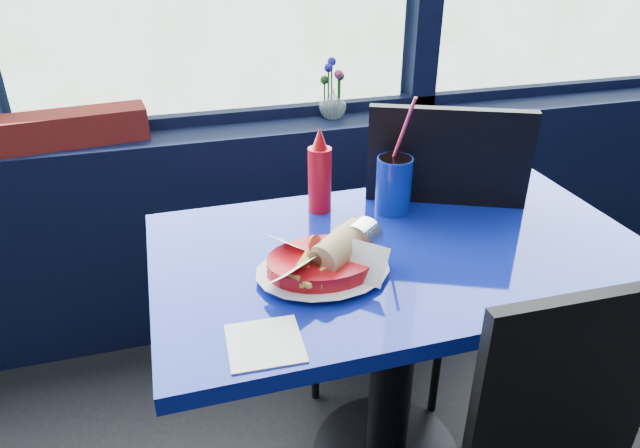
{
  "coord_description": "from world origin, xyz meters",
  "views": [
    {
      "loc": [
        -0.23,
        0.9,
        1.46
      ],
      "look_at": [
        0.09,
        1.98,
        0.86
      ],
      "focal_mm": 32.0,
      "sensor_mm": 36.0,
      "label": 1
    }
  ],
  "objects_px": {
    "flower_vase": "(333,100)",
    "food_basket": "(325,261)",
    "planter_box": "(63,129)",
    "chair_near_back": "(405,234)",
    "near_table": "(397,307)",
    "ketchup_bottle": "(320,175)",
    "soda_cup": "(394,183)"
  },
  "relations": [
    {
      "from": "flower_vase",
      "to": "food_basket",
      "type": "height_order",
      "value": "flower_vase"
    },
    {
      "from": "planter_box",
      "to": "food_basket",
      "type": "relative_size",
      "value": 1.68
    },
    {
      "from": "chair_near_back",
      "to": "near_table",
      "type": "bearing_deg",
      "value": 87.46
    },
    {
      "from": "flower_vase",
      "to": "chair_near_back",
      "type": "bearing_deg",
      "value": -83.2
    },
    {
      "from": "food_basket",
      "to": "ketchup_bottle",
      "type": "bearing_deg",
      "value": 61.21
    },
    {
      "from": "near_table",
      "to": "planter_box",
      "type": "distance_m",
      "value": 1.23
    },
    {
      "from": "near_table",
      "to": "planter_box",
      "type": "relative_size",
      "value": 2.28
    },
    {
      "from": "planter_box",
      "to": "ketchup_bottle",
      "type": "height_order",
      "value": "ketchup_bottle"
    },
    {
      "from": "flower_vase",
      "to": "food_basket",
      "type": "relative_size",
      "value": 0.7
    },
    {
      "from": "ketchup_bottle",
      "to": "near_table",
      "type": "bearing_deg",
      "value": -61.26
    },
    {
      "from": "food_basket",
      "to": "ketchup_bottle",
      "type": "height_order",
      "value": "ketchup_bottle"
    },
    {
      "from": "food_basket",
      "to": "ketchup_bottle",
      "type": "relative_size",
      "value": 1.32
    },
    {
      "from": "flower_vase",
      "to": "soda_cup",
      "type": "relative_size",
      "value": 0.67
    },
    {
      "from": "chair_near_back",
      "to": "flower_vase",
      "type": "distance_m",
      "value": 0.63
    },
    {
      "from": "planter_box",
      "to": "ketchup_bottle",
      "type": "relative_size",
      "value": 2.22
    },
    {
      "from": "chair_near_back",
      "to": "flower_vase",
      "type": "xyz_separation_m",
      "value": [
        -0.07,
        0.56,
        0.28
      ]
    },
    {
      "from": "flower_vase",
      "to": "soda_cup",
      "type": "height_order",
      "value": "soda_cup"
    },
    {
      "from": "ketchup_bottle",
      "to": "chair_near_back",
      "type": "bearing_deg",
      "value": 12.99
    },
    {
      "from": "planter_box",
      "to": "flower_vase",
      "type": "bearing_deg",
      "value": -5.1
    },
    {
      "from": "soda_cup",
      "to": "food_basket",
      "type": "bearing_deg",
      "value": -136.41
    },
    {
      "from": "near_table",
      "to": "flower_vase",
      "type": "height_order",
      "value": "flower_vase"
    },
    {
      "from": "near_table",
      "to": "soda_cup",
      "type": "xyz_separation_m",
      "value": [
        0.05,
        0.19,
        0.26
      ]
    },
    {
      "from": "soda_cup",
      "to": "near_table",
      "type": "bearing_deg",
      "value": -105.55
    },
    {
      "from": "flower_vase",
      "to": "soda_cup",
      "type": "bearing_deg",
      "value": -93.41
    },
    {
      "from": "flower_vase",
      "to": "ketchup_bottle",
      "type": "relative_size",
      "value": 0.92
    },
    {
      "from": "planter_box",
      "to": "ketchup_bottle",
      "type": "bearing_deg",
      "value": -47.32
    },
    {
      "from": "flower_vase",
      "to": "near_table",
      "type": "bearing_deg",
      "value": -96.12
    },
    {
      "from": "near_table",
      "to": "planter_box",
      "type": "height_order",
      "value": "planter_box"
    },
    {
      "from": "soda_cup",
      "to": "flower_vase",
      "type": "bearing_deg",
      "value": 86.59
    },
    {
      "from": "near_table",
      "to": "ketchup_bottle",
      "type": "xyz_separation_m",
      "value": [
        -0.14,
        0.25,
        0.29
      ]
    },
    {
      "from": "chair_near_back",
      "to": "ketchup_bottle",
      "type": "bearing_deg",
      "value": 37.17
    },
    {
      "from": "soda_cup",
      "to": "chair_near_back",
      "type": "bearing_deg",
      "value": 50.04
    }
  ]
}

